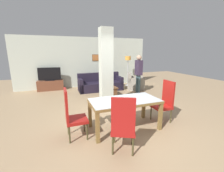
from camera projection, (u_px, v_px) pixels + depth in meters
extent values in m
plane|color=#A08360|center=(124.00, 128.00, 3.89)|extent=(18.00, 18.00, 0.00)
cube|color=beige|center=(85.00, 62.00, 8.27)|extent=(7.20, 0.06, 2.70)
cube|color=brown|center=(96.00, 58.00, 8.38)|extent=(0.44, 0.02, 0.36)
cube|color=#B26633|center=(96.00, 58.00, 8.37)|extent=(0.40, 0.01, 0.32)
cube|color=beige|center=(106.00, 69.00, 5.10)|extent=(0.41, 0.36, 2.70)
cube|color=olive|center=(132.00, 107.00, 3.36)|extent=(1.72, 0.06, 0.06)
cube|color=olive|center=(118.00, 97.00, 4.09)|extent=(1.72, 0.06, 0.06)
cube|color=olive|center=(92.00, 105.00, 3.44)|extent=(0.06, 0.74, 0.06)
cube|color=olive|center=(153.00, 98.00, 4.00)|extent=(0.06, 0.74, 0.06)
cube|color=silver|center=(125.00, 100.00, 3.71)|extent=(1.70, 0.84, 0.01)
cube|color=olive|center=(98.00, 128.00, 3.18)|extent=(0.08, 0.08, 0.70)
cube|color=olive|center=(160.00, 117.00, 3.73)|extent=(0.08, 0.08, 0.70)
cube|color=olive|center=(90.00, 114.00, 3.88)|extent=(0.08, 0.08, 0.70)
cube|color=olive|center=(144.00, 106.00, 4.43)|extent=(0.08, 0.08, 0.70)
cube|color=maroon|center=(123.00, 130.00, 2.96)|extent=(0.62, 0.62, 0.07)
cube|color=maroon|center=(123.00, 116.00, 2.67)|extent=(0.41, 0.24, 0.69)
cylinder|color=#3F3A20|center=(115.00, 135.00, 3.21)|extent=(0.04, 0.04, 0.40)
cylinder|color=#3F3A20|center=(132.00, 136.00, 3.17)|extent=(0.04, 0.04, 0.40)
cylinder|color=#3F3A20|center=(113.00, 145.00, 2.84)|extent=(0.04, 0.04, 0.40)
cylinder|color=#3F3A20|center=(133.00, 147.00, 2.80)|extent=(0.04, 0.04, 0.40)
cube|color=maroon|center=(77.00, 120.00, 3.39)|extent=(0.46, 0.46, 0.07)
cube|color=maroon|center=(66.00, 105.00, 3.23)|extent=(0.05, 0.44, 0.69)
cylinder|color=#3F3A20|center=(84.00, 124.00, 3.68)|extent=(0.04, 0.04, 0.40)
cylinder|color=#3F3A20|center=(87.00, 132.00, 3.33)|extent=(0.04, 0.04, 0.40)
cylinder|color=#3F3A20|center=(68.00, 127.00, 3.55)|extent=(0.04, 0.04, 0.40)
cylinder|color=#3F3A20|center=(70.00, 135.00, 3.20)|extent=(0.04, 0.04, 0.40)
cube|color=#A01914|center=(161.00, 107.00, 4.18)|extent=(0.46, 0.46, 0.07)
cube|color=#A01914|center=(168.00, 93.00, 4.16)|extent=(0.05, 0.44, 0.69)
cylinder|color=#3F3A20|center=(159.00, 118.00, 3.99)|extent=(0.04, 0.04, 0.40)
cylinder|color=#3F3A20|center=(151.00, 113.00, 4.34)|extent=(0.04, 0.04, 0.40)
cylinder|color=#3F3A20|center=(171.00, 116.00, 4.12)|extent=(0.04, 0.04, 0.40)
cylinder|color=#3F3A20|center=(162.00, 111.00, 4.47)|extent=(0.04, 0.04, 0.40)
cube|color=black|center=(101.00, 86.00, 7.62)|extent=(2.19, 0.86, 0.42)
cube|color=black|center=(99.00, 77.00, 7.84)|extent=(2.19, 0.18, 0.44)
cube|color=black|center=(119.00, 82.00, 7.94)|extent=(0.16, 0.86, 0.66)
cube|color=black|center=(80.00, 85.00, 7.25)|extent=(0.16, 0.86, 0.66)
cube|color=gray|center=(136.00, 85.00, 7.88)|extent=(1.12, 1.10, 0.40)
cube|color=gray|center=(129.00, 77.00, 7.81)|extent=(0.52, 0.80, 0.44)
cube|color=gray|center=(135.00, 82.00, 8.17)|extent=(0.82, 0.51, 0.64)
cube|color=gray|center=(136.00, 84.00, 7.53)|extent=(0.82, 0.51, 0.64)
cube|color=brown|center=(109.00, 88.00, 6.66)|extent=(0.69, 0.57, 0.04)
cube|color=brown|center=(109.00, 92.00, 6.70)|extent=(0.61, 0.49, 0.35)
cylinder|color=#194C23|center=(111.00, 85.00, 6.75)|extent=(0.08, 0.08, 0.17)
cylinder|color=#194C23|center=(111.00, 82.00, 6.73)|extent=(0.03, 0.03, 0.06)
cylinder|color=#B7B7BC|center=(111.00, 81.00, 6.72)|extent=(0.04, 0.04, 0.01)
cube|color=brown|center=(51.00, 85.00, 7.62)|extent=(1.25, 0.40, 0.50)
cube|color=black|center=(50.00, 80.00, 7.56)|extent=(0.46, 0.26, 0.03)
cube|color=black|center=(49.00, 74.00, 7.49)|extent=(1.08, 0.20, 0.63)
cylinder|color=#B7B7BC|center=(127.00, 85.00, 8.75)|extent=(0.28, 0.28, 0.02)
cylinder|color=#B7B7BC|center=(128.00, 73.00, 8.58)|extent=(0.04, 0.04, 1.44)
cylinder|color=#F29E38|center=(128.00, 58.00, 8.39)|extent=(0.31, 0.31, 0.22)
cylinder|color=#3B535A|center=(139.00, 84.00, 7.02)|extent=(0.13, 0.13, 0.87)
cylinder|color=#3B535A|center=(137.00, 84.00, 7.18)|extent=(0.13, 0.13, 0.87)
cube|color=#372940|center=(139.00, 68.00, 6.93)|extent=(0.23, 0.39, 0.69)
sphere|color=tan|center=(139.00, 58.00, 6.83)|extent=(0.23, 0.23, 0.23)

